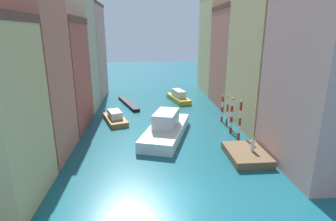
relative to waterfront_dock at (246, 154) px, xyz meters
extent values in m
plane|color=#196070|center=(-7.94, 18.40, -0.38)|extent=(154.00, 154.00, 0.00)
cube|color=#C6705B|center=(-21.97, 2.48, 8.38)|extent=(7.82, 7.77, 17.52)
cube|color=#B25147|center=(-21.97, 11.43, 6.32)|extent=(7.82, 9.34, 13.40)
cube|color=brown|center=(-21.97, 11.43, 13.41)|extent=(7.97, 9.53, 0.78)
cube|color=#BCB299|center=(-21.97, 19.81, 8.59)|extent=(7.82, 7.05, 17.94)
cube|color=tan|center=(-21.97, 28.75, 8.15)|extent=(7.82, 10.30, 17.07)
cube|color=brown|center=(-21.97, 28.75, 16.93)|extent=(7.97, 10.50, 0.48)
cube|color=tan|center=(6.09, -2.05, 9.79)|extent=(7.82, 10.54, 20.35)
cube|color=#DBB77A|center=(6.09, 9.57, 9.20)|extent=(7.82, 11.84, 19.17)
cube|color=#C6705B|center=(6.09, 20.80, 7.56)|extent=(7.82, 10.37, 15.88)
cube|color=brown|center=(6.09, 20.80, 15.85)|extent=(7.97, 10.58, 0.70)
cube|color=#DBB77A|center=(6.09, 31.85, 9.24)|extent=(7.82, 11.49, 19.25)
cube|color=brown|center=(0.00, 0.00, 0.00)|extent=(3.76, 5.31, 0.77)
cylinder|color=white|center=(0.54, -0.10, 0.96)|extent=(0.36, 0.36, 1.16)
sphere|color=tan|center=(0.54, -0.10, 1.67)|extent=(0.26, 0.26, 0.26)
cylinder|color=red|center=(0.83, 4.65, 0.08)|extent=(0.29, 0.29, 0.92)
cylinder|color=white|center=(0.83, 4.65, 0.99)|extent=(0.29, 0.29, 0.92)
cylinder|color=red|center=(0.83, 4.65, 1.91)|extent=(0.29, 0.29, 0.92)
cylinder|color=white|center=(0.83, 4.65, 2.83)|extent=(0.29, 0.29, 0.92)
cylinder|color=red|center=(0.83, 4.65, 3.74)|extent=(0.29, 0.29, 0.92)
sphere|color=gold|center=(0.83, 4.65, 4.32)|extent=(0.31, 0.31, 0.31)
cylinder|color=red|center=(0.61, 7.10, -0.03)|extent=(0.36, 0.36, 0.71)
cylinder|color=white|center=(0.61, 7.10, 0.69)|extent=(0.36, 0.36, 0.71)
cylinder|color=red|center=(0.61, 7.10, 1.40)|extent=(0.36, 0.36, 0.71)
cylinder|color=white|center=(0.61, 7.10, 2.11)|extent=(0.36, 0.36, 0.71)
cylinder|color=red|center=(0.61, 7.10, 2.82)|extent=(0.36, 0.36, 0.71)
cylinder|color=white|center=(0.61, 7.10, 3.53)|extent=(0.36, 0.36, 0.71)
sphere|color=gold|center=(0.61, 7.10, 4.03)|extent=(0.39, 0.39, 0.39)
cylinder|color=red|center=(0.87, 9.65, 0.13)|extent=(0.26, 0.26, 1.03)
cylinder|color=white|center=(0.87, 9.65, 1.15)|extent=(0.26, 0.26, 1.03)
cylinder|color=red|center=(0.87, 9.65, 2.18)|extent=(0.26, 0.26, 1.03)
cylinder|color=white|center=(0.87, 9.65, 3.21)|extent=(0.26, 0.26, 1.03)
sphere|color=gold|center=(0.87, 9.65, 3.82)|extent=(0.29, 0.29, 0.29)
cylinder|color=red|center=(0.74, 11.61, -0.02)|extent=(0.29, 0.29, 0.73)
cylinder|color=white|center=(0.74, 11.61, 0.71)|extent=(0.29, 0.29, 0.73)
cylinder|color=red|center=(0.74, 11.61, 1.45)|extent=(0.29, 0.29, 0.73)
cylinder|color=white|center=(0.74, 11.61, 2.18)|extent=(0.29, 0.29, 0.73)
cylinder|color=red|center=(0.74, 11.61, 2.91)|extent=(0.29, 0.29, 0.73)
sphere|color=gold|center=(0.74, 11.61, 3.39)|extent=(0.32, 0.32, 0.32)
cube|color=white|center=(-7.67, 6.57, 0.26)|extent=(7.18, 11.92, 1.29)
cube|color=silver|center=(-7.67, 6.57, 1.84)|extent=(3.69, 4.87, 1.85)
cube|color=black|center=(-13.16, 22.13, -0.13)|extent=(4.30, 9.97, 0.50)
cube|color=gold|center=(-3.95, 24.18, 0.04)|extent=(3.90, 7.88, 0.84)
cube|color=silver|center=(-3.95, 24.18, 1.07)|extent=(2.38, 4.16, 1.23)
cube|color=olive|center=(-14.48, 12.81, -0.06)|extent=(4.20, 6.56, 0.65)
cube|color=silver|center=(-14.48, 12.81, 0.75)|extent=(2.42, 3.28, 0.96)
camera|label=1|loc=(-10.07, -24.05, 11.84)|focal=28.57mm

